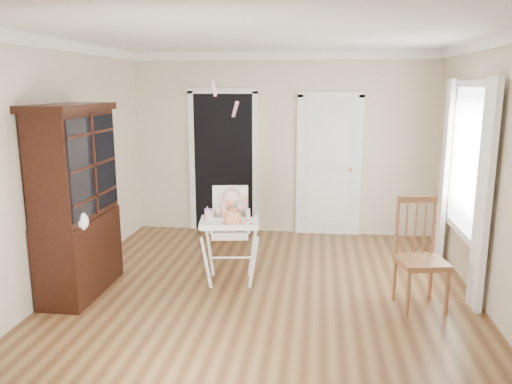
# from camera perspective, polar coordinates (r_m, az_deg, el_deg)

# --- Properties ---
(floor) EXTENTS (5.00, 5.00, 0.00)m
(floor) POSITION_cam_1_polar(r_m,az_deg,el_deg) (5.45, 0.88, -11.93)
(floor) COLOR #50321B
(floor) RESTS_ON ground
(ceiling) EXTENTS (5.00, 5.00, 0.00)m
(ceiling) POSITION_cam_1_polar(r_m,az_deg,el_deg) (5.00, 0.98, 17.61)
(ceiling) COLOR white
(ceiling) RESTS_ON wall_back
(wall_back) EXTENTS (4.50, 0.00, 4.50)m
(wall_back) POSITION_cam_1_polar(r_m,az_deg,el_deg) (7.52, 3.04, 5.43)
(wall_back) COLOR #C3B698
(wall_back) RESTS_ON floor
(wall_left) EXTENTS (0.00, 5.00, 5.00)m
(wall_left) POSITION_cam_1_polar(r_m,az_deg,el_deg) (5.75, -21.98, 2.52)
(wall_left) COLOR #C3B698
(wall_left) RESTS_ON floor
(wall_right) EXTENTS (0.00, 5.00, 5.00)m
(wall_right) POSITION_cam_1_polar(r_m,az_deg,el_deg) (5.31, 25.86, 1.45)
(wall_right) COLOR #C3B698
(wall_right) RESTS_ON floor
(crown_molding) EXTENTS (4.50, 5.00, 0.12)m
(crown_molding) POSITION_cam_1_polar(r_m,az_deg,el_deg) (5.00, 0.98, 16.93)
(crown_molding) COLOR white
(crown_molding) RESTS_ON ceiling
(doorway) EXTENTS (1.06, 0.05, 2.22)m
(doorway) POSITION_cam_1_polar(r_m,az_deg,el_deg) (7.65, -3.74, 3.71)
(doorway) COLOR black
(doorway) RESTS_ON wall_back
(closet_door) EXTENTS (0.96, 0.09, 2.13)m
(closet_door) POSITION_cam_1_polar(r_m,az_deg,el_deg) (7.52, 8.34, 2.82)
(closet_door) COLOR white
(closet_door) RESTS_ON wall_back
(window_right) EXTENTS (0.13, 1.84, 2.30)m
(window_right) POSITION_cam_1_polar(r_m,az_deg,el_deg) (6.05, 22.81, 2.28)
(window_right) COLOR white
(window_right) RESTS_ON wall_right
(high_chair) EXTENTS (0.73, 0.87, 1.11)m
(high_chair) POSITION_cam_1_polar(r_m,az_deg,el_deg) (5.65, -2.98, -3.65)
(high_chair) COLOR white
(high_chair) RESTS_ON floor
(baby) EXTENTS (0.34, 0.25, 0.47)m
(baby) POSITION_cam_1_polar(r_m,az_deg,el_deg) (5.64, -2.97, -2.11)
(baby) COLOR beige
(baby) RESTS_ON high_chair
(cake) EXTENTS (0.23, 0.23, 0.11)m
(cake) POSITION_cam_1_polar(r_m,az_deg,el_deg) (5.32, -2.69, -3.08)
(cake) COLOR silver
(cake) RESTS_ON high_chair
(sippy_cup) EXTENTS (0.07, 0.07, 0.16)m
(sippy_cup) POSITION_cam_1_polar(r_m,az_deg,el_deg) (5.48, -5.58, -2.52)
(sippy_cup) COLOR pink
(sippy_cup) RESTS_ON high_chair
(china_cabinet) EXTENTS (0.54, 1.21, 2.03)m
(china_cabinet) POSITION_cam_1_polar(r_m,az_deg,el_deg) (5.60, -19.83, -1.00)
(china_cabinet) COLOR black
(china_cabinet) RESTS_ON floor
(dining_chair) EXTENTS (0.54, 0.54, 1.12)m
(dining_chair) POSITION_cam_1_polar(r_m,az_deg,el_deg) (5.32, 18.26, -7.15)
(dining_chair) COLOR brown
(dining_chair) RESTS_ON floor
(streamer) EXTENTS (0.15, 0.48, 0.15)m
(streamer) POSITION_cam_1_polar(r_m,az_deg,el_deg) (5.16, -4.83, 11.71)
(streamer) COLOR pink
(streamer) RESTS_ON ceiling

